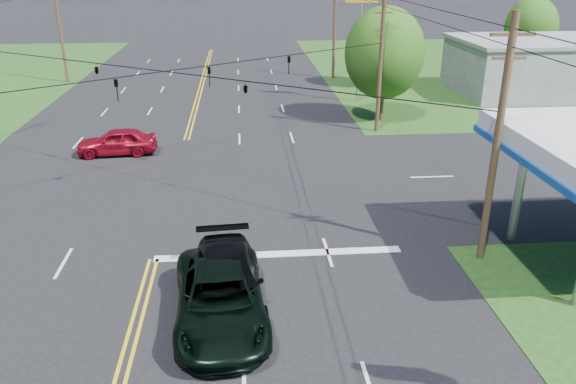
{
  "coord_description": "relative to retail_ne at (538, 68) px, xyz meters",
  "views": [
    {
      "loc": [
        3.67,
        -15.99,
        11.06
      ],
      "look_at": [
        5.55,
        6.0,
        1.89
      ],
      "focal_mm": 35.0,
      "sensor_mm": 36.0,
      "label": 1
    }
  ],
  "objects": [
    {
      "name": "pickup_dkgreen",
      "position": [
        -27.21,
        -32.35,
        -1.33
      ],
      "size": [
        3.29,
        6.43,
        1.74
      ],
      "primitive_type": "imported",
      "rotation": [
        0.0,
        0.0,
        0.07
      ],
      "color": "black",
      "rests_on": "ground"
    },
    {
      "name": "suv_black",
      "position": [
        -27.0,
        -31.34,
        -1.35
      ],
      "size": [
        2.79,
        6.04,
        1.71
      ],
      "primitive_type": "imported",
      "rotation": [
        0.0,
        0.0,
        0.07
      ],
      "color": "black",
      "rests_on": "ground"
    },
    {
      "name": "grass_ne",
      "position": [
        5.0,
        12.0,
        -2.2
      ],
      "size": [
        46.0,
        48.0,
        0.03
      ],
      "primitive_type": "cube",
      "color": "#1D3E14",
      "rests_on": "ground"
    },
    {
      "name": "pole_left_far",
      "position": [
        -43.0,
        8.0,
        2.97
      ],
      "size": [
        1.6,
        0.28,
        10.0
      ],
      "color": "#46331D",
      "rests_on": "ground"
    },
    {
      "name": "power_lines",
      "position": [
        -30.0,
        -22.0,
        6.4
      ],
      "size": [
        26.04,
        100.0,
        0.64
      ],
      "color": "black",
      "rests_on": "ground"
    },
    {
      "name": "stop_bar",
      "position": [
        -25.0,
        -28.0,
        -2.2
      ],
      "size": [
        10.0,
        0.5,
        0.02
      ],
      "primitive_type": "cube",
      "color": "silver",
      "rests_on": "ground"
    },
    {
      "name": "pole_right_far",
      "position": [
        -17.0,
        8.0,
        2.97
      ],
      "size": [
        1.6,
        0.28,
        10.0
      ],
      "color": "#46331D",
      "rests_on": "ground"
    },
    {
      "name": "tree_right_a",
      "position": [
        -16.0,
        -8.0,
        2.67
      ],
      "size": [
        5.7,
        5.7,
        8.18
      ],
      "color": "#46331D",
      "rests_on": "ground"
    },
    {
      "name": "tree_far_r",
      "position": [
        4.0,
        10.0,
        2.34
      ],
      "size": [
        5.32,
        5.32,
        7.63
      ],
      "color": "#46331D",
      "rests_on": "ground"
    },
    {
      "name": "span_wire_signals",
      "position": [
        -30.0,
        -20.0,
        3.8
      ],
      "size": [
        26.0,
        18.0,
        1.13
      ],
      "color": "black",
      "rests_on": "ground"
    },
    {
      "name": "polesign_ne",
      "position": [
        -16.62,
        -2.22,
        5.08
      ],
      "size": [
        2.52,
        0.64,
        9.17
      ],
      "color": "#A5A5AA",
      "rests_on": "ground"
    },
    {
      "name": "pole_ne",
      "position": [
        -17.0,
        -11.0,
        2.72
      ],
      "size": [
        1.6,
        0.28,
        9.5
      ],
      "color": "#46331D",
      "rests_on": "ground"
    },
    {
      "name": "pole_se",
      "position": [
        -17.0,
        -29.0,
        2.72
      ],
      "size": [
        1.6,
        0.28,
        9.5
      ],
      "color": "#46331D",
      "rests_on": "ground"
    },
    {
      "name": "sedan_red",
      "position": [
        -33.94,
        -14.5,
        -1.39
      ],
      "size": [
        4.84,
        2.19,
        1.61
      ],
      "primitive_type": "imported",
      "rotation": [
        0.0,
        0.0,
        -1.51
      ],
      "color": "maroon",
      "rests_on": "ground"
    },
    {
      "name": "tree_right_b",
      "position": [
        -13.5,
        4.0,
        2.02
      ],
      "size": [
        4.94,
        4.94,
        7.09
      ],
      "color": "#46331D",
      "rests_on": "ground"
    },
    {
      "name": "ground",
      "position": [
        -30.0,
        -20.0,
        -2.2
      ],
      "size": [
        280.0,
        280.0,
        0.0
      ],
      "primitive_type": "plane",
      "color": "black",
      "rests_on": "ground"
    },
    {
      "name": "retail_ne",
      "position": [
        0.0,
        0.0,
        0.0
      ],
      "size": [
        14.0,
        10.0,
        4.4
      ],
      "primitive_type": "cube",
      "color": "slate",
      "rests_on": "ground"
    }
  ]
}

